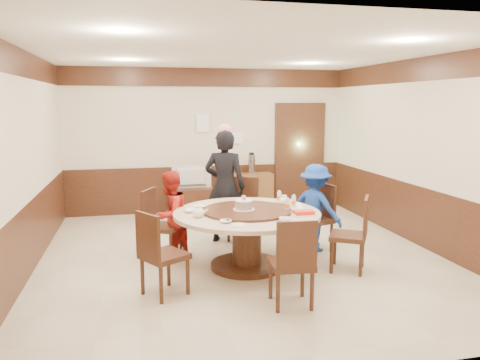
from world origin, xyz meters
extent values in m
plane|color=beige|center=(0.00, 0.00, 0.00)|extent=(6.00, 6.00, 0.00)
plane|color=white|center=(0.00, 0.00, 2.80)|extent=(6.00, 6.00, 0.00)
cube|color=beige|center=(0.00, 3.00, 1.40)|extent=(5.50, 0.04, 2.80)
cube|color=beige|center=(0.00, -3.00, 1.40)|extent=(5.50, 0.04, 2.80)
cube|color=beige|center=(-2.75, 0.00, 1.40)|extent=(0.04, 6.00, 2.80)
cube|color=beige|center=(2.75, 0.00, 1.40)|extent=(0.04, 6.00, 2.80)
cube|color=#3C1F13|center=(0.00, 0.00, 0.45)|extent=(5.50, 6.00, 0.90)
cube|color=#3C1F13|center=(0.00, 0.00, 2.62)|extent=(5.50, 6.00, 0.35)
cube|color=#3C1F13|center=(1.90, 2.95, 1.05)|extent=(1.05, 0.08, 2.18)
cube|color=#90DF98|center=(1.90, 2.97, 1.05)|extent=(0.88, 0.02, 2.05)
cylinder|color=#3C1F13|center=(-0.03, -0.43, 0.03)|extent=(0.95, 0.95, 0.06)
cylinder|color=#3C1F13|center=(-0.03, -0.43, 0.35)|extent=(0.38, 0.38, 0.65)
cylinder|color=beige|center=(-0.03, -0.43, 0.72)|extent=(1.89, 1.89, 0.05)
cylinder|color=#3C1F13|center=(-0.03, -0.43, 0.77)|extent=(1.16, 1.16, 0.03)
cube|color=#3C1F13|center=(1.10, 0.07, 0.45)|extent=(0.54, 0.54, 0.06)
cube|color=#3C1F13|center=(1.30, 0.13, 0.72)|extent=(0.15, 0.42, 0.50)
cube|color=#3C1F13|center=(1.10, 0.07, 0.21)|extent=(0.36, 0.36, 0.42)
cube|color=#3C1F13|center=(0.21, 0.86, 0.45)|extent=(0.59, 0.59, 0.06)
cube|color=#3C1F13|center=(0.30, 1.04, 0.72)|extent=(0.39, 0.23, 0.50)
cube|color=#3C1F13|center=(0.21, 0.86, 0.21)|extent=(0.36, 0.36, 0.42)
cube|color=#3C1F13|center=(-1.07, 0.17, 0.45)|extent=(0.59, 0.59, 0.06)
cube|color=#3C1F13|center=(-1.26, 0.26, 0.72)|extent=(0.23, 0.39, 0.50)
cube|color=#3C1F13|center=(-1.07, 0.17, 0.21)|extent=(0.36, 0.36, 0.42)
cube|color=#3C1F13|center=(-1.13, -1.08, 0.45)|extent=(0.61, 0.61, 0.06)
cube|color=#3C1F13|center=(-1.31, -1.19, 0.72)|extent=(0.26, 0.38, 0.50)
cube|color=#3C1F13|center=(-1.13, -1.08, 0.21)|extent=(0.36, 0.36, 0.42)
cube|color=#3C1F13|center=(0.16, -1.64, 0.45)|extent=(0.47, 0.47, 0.06)
cube|color=#3C1F13|center=(0.14, -1.85, 0.72)|extent=(0.42, 0.07, 0.50)
cube|color=#3C1F13|center=(0.16, -1.64, 0.21)|extent=(0.36, 0.36, 0.42)
cube|color=#3C1F13|center=(1.21, -0.81, 0.45)|extent=(0.60, 0.60, 0.06)
cube|color=#3C1F13|center=(1.39, -0.92, 0.72)|extent=(0.25, 0.38, 0.50)
cube|color=#3C1F13|center=(1.21, -0.81, 0.21)|extent=(0.36, 0.36, 0.42)
imported|color=black|center=(-0.08, 0.80, 0.87)|extent=(0.75, 0.64, 1.74)
imported|color=red|center=(-0.97, 0.16, 0.61)|extent=(0.74, 0.76, 1.23)
imported|color=#173B98|center=(1.11, 0.06, 0.64)|extent=(0.88, 0.94, 1.27)
cylinder|color=white|center=(-0.08, -0.44, 0.79)|extent=(0.28, 0.28, 0.01)
cylinder|color=gray|center=(-0.08, -0.44, 0.84)|extent=(0.22, 0.22, 0.10)
cylinder|color=white|center=(-0.08, -0.44, 0.90)|extent=(0.22, 0.22, 0.01)
sphere|color=#E96E7B|center=(-0.08, -0.44, 0.94)|extent=(0.06, 0.06, 0.06)
ellipsoid|color=white|center=(-0.68, -0.58, 0.81)|extent=(0.17, 0.15, 0.13)
ellipsoid|color=white|center=(0.55, -0.19, 0.81)|extent=(0.17, 0.15, 0.13)
imported|color=white|center=(-0.60, -0.11, 0.77)|extent=(0.17, 0.17, 0.04)
imported|color=white|center=(0.29, -1.01, 0.77)|extent=(0.14, 0.14, 0.05)
imported|color=white|center=(-0.41, -0.93, 0.77)|extent=(0.14, 0.14, 0.03)
imported|color=white|center=(0.58, -0.61, 0.77)|extent=(0.13, 0.13, 0.04)
imported|color=white|center=(-0.74, -0.30, 0.77)|extent=(0.17, 0.17, 0.04)
cylinder|color=white|center=(-0.28, -1.08, 0.76)|extent=(0.18, 0.18, 0.01)
cylinder|color=white|center=(0.42, 0.07, 0.76)|extent=(0.18, 0.18, 0.01)
cube|color=white|center=(0.61, -0.79, 0.76)|extent=(0.30, 0.20, 0.02)
cube|color=red|center=(0.61, -0.79, 0.79)|extent=(0.24, 0.15, 0.04)
cylinder|color=white|center=(0.49, -0.51, 0.83)|extent=(0.06, 0.06, 0.16)
cylinder|color=white|center=(0.63, -0.34, 0.83)|extent=(0.06, 0.06, 0.16)
cylinder|color=white|center=(0.54, 0.00, 0.83)|extent=(0.06, 0.06, 0.16)
cube|color=#3C1F13|center=(-0.35, 2.75, 0.25)|extent=(0.85, 0.45, 0.50)
imported|color=gray|center=(-0.35, 2.75, 0.72)|extent=(0.76, 0.10, 0.44)
cube|color=brown|center=(0.85, 2.78, 0.38)|extent=(0.80, 0.40, 0.75)
cylinder|color=silver|center=(0.84, 2.78, 0.94)|extent=(0.15, 0.15, 0.38)
cube|color=white|center=(-0.10, 2.96, 1.75)|extent=(0.25, 0.00, 0.35)
cube|color=white|center=(0.55, 2.96, 1.45)|extent=(0.30, 0.00, 0.22)
camera|label=1|loc=(-1.41, -6.14, 2.13)|focal=35.00mm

